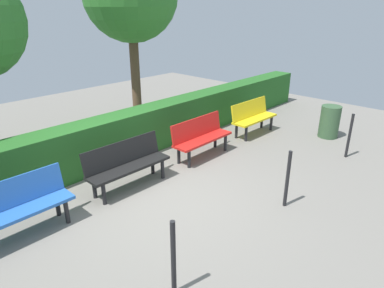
% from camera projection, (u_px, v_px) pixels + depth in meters
% --- Properties ---
extents(ground_plane, '(17.04, 17.04, 0.00)m').
position_uv_depth(ground_plane, '(157.00, 195.00, 6.04)').
color(ground_plane, gray).
extents(bench_yellow, '(1.44, 0.50, 0.86)m').
position_uv_depth(bench_yellow, '(253.00, 116.00, 8.80)').
color(bench_yellow, yellow).
rests_on(bench_yellow, ground_plane).
extents(bench_red, '(1.53, 0.46, 0.86)m').
position_uv_depth(bench_red, '(201.00, 136.00, 7.45)').
color(bench_red, red).
rests_on(bench_red, ground_plane).
extents(bench_black, '(1.62, 0.48, 0.86)m').
position_uv_depth(bench_black, '(127.00, 163.00, 6.17)').
color(bench_black, black).
rests_on(bench_black, ground_plane).
extents(bench_blue, '(1.62, 0.46, 0.86)m').
position_uv_depth(bench_blue, '(13.00, 207.00, 4.80)').
color(bench_blue, blue).
rests_on(bench_blue, ground_plane).
extents(hedge_row, '(13.04, 0.60, 1.00)m').
position_uv_depth(hedge_row, '(134.00, 133.00, 7.58)').
color(hedge_row, '#266023').
rests_on(hedge_row, ground_plane).
extents(railing_post_near, '(0.06, 0.06, 1.00)m').
position_uv_depth(railing_post_near, '(349.00, 136.00, 7.39)').
color(railing_post_near, black).
rests_on(railing_post_near, ground_plane).
extents(railing_post_mid, '(0.06, 0.06, 1.00)m').
position_uv_depth(railing_post_mid, '(287.00, 179.00, 5.54)').
color(railing_post_mid, black).
rests_on(railing_post_mid, ground_plane).
extents(railing_post_far, '(0.06, 0.06, 1.00)m').
position_uv_depth(railing_post_far, '(173.00, 259.00, 3.80)').
color(railing_post_far, black).
rests_on(railing_post_far, ground_plane).
extents(trash_bin, '(0.48, 0.48, 0.81)m').
position_uv_depth(trash_bin, '(330.00, 122.00, 8.60)').
color(trash_bin, '#385938').
rests_on(trash_bin, ground_plane).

